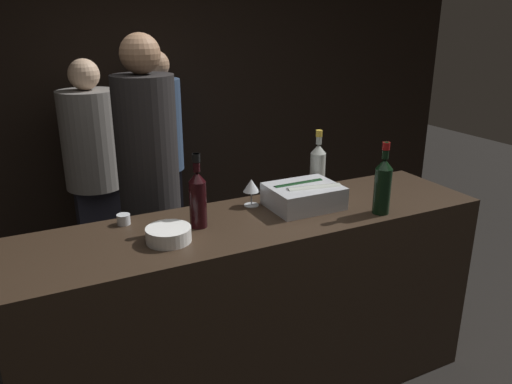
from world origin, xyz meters
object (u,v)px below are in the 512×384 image
(candle_votive, at_px, (124,219))
(person_in_hoodie, at_px, (94,165))
(red_wine_bottle_burgundy, at_px, (383,184))
(person_grey_polo, at_px, (150,182))
(wine_glass, at_px, (251,186))
(red_wine_bottle_black_foil, at_px, (198,197))
(rose_wine_bottle, at_px, (318,166))
(person_blond_tee, at_px, (161,148))
(bowl_white, at_px, (169,234))
(ice_bin_with_bottles, at_px, (304,195))

(candle_votive, height_order, person_in_hoodie, person_in_hoodie)
(red_wine_bottle_burgundy, xyz_separation_m, person_grey_polo, (-0.89, 0.89, -0.12))
(wine_glass, bearing_deg, red_wine_bottle_black_foil, -157.97)
(rose_wine_bottle, xyz_separation_m, person_blond_tee, (-0.41, 1.58, -0.21))
(candle_votive, bearing_deg, red_wine_bottle_black_foil, -30.71)
(person_blond_tee, bearing_deg, candle_votive, 161.96)
(red_wine_bottle_burgundy, bearing_deg, person_blond_tee, 104.21)
(rose_wine_bottle, bearing_deg, candle_votive, -179.64)
(person_in_hoodie, xyz_separation_m, person_grey_polo, (0.16, -0.95, 0.13))
(rose_wine_bottle, distance_m, person_in_hoodie, 1.73)
(bowl_white, relative_size, person_blond_tee, 0.11)
(ice_bin_with_bottles, relative_size, candle_votive, 5.67)
(rose_wine_bottle, relative_size, person_blond_tee, 0.20)
(rose_wine_bottle, bearing_deg, ice_bin_with_bottles, -136.95)
(ice_bin_with_bottles, xyz_separation_m, person_blond_tee, (-0.22, 1.76, -0.14))
(wine_glass, bearing_deg, ice_bin_with_bottles, -29.68)
(wine_glass, distance_m, red_wine_bottle_burgundy, 0.63)
(wine_glass, distance_m, person_blond_tee, 1.64)
(ice_bin_with_bottles, height_order, candle_votive, ice_bin_with_bottles)
(candle_votive, xyz_separation_m, red_wine_bottle_burgundy, (1.14, -0.41, 0.12))
(bowl_white, xyz_separation_m, person_blond_tee, (0.50, 1.86, -0.11))
(wine_glass, height_order, rose_wine_bottle, rose_wine_bottle)
(candle_votive, distance_m, person_in_hoodie, 1.44)
(wine_glass, distance_m, red_wine_bottle_black_foil, 0.36)
(bowl_white, relative_size, candle_votive, 3.15)
(candle_votive, xyz_separation_m, person_in_hoodie, (0.09, 1.43, -0.13))
(rose_wine_bottle, height_order, person_blond_tee, person_blond_tee)
(candle_votive, distance_m, person_blond_tee, 1.71)
(bowl_white, bearing_deg, wine_glass, 24.43)
(wine_glass, xyz_separation_m, red_wine_bottle_burgundy, (0.51, -0.37, 0.05))
(candle_votive, height_order, red_wine_bottle_black_foil, red_wine_bottle_black_foil)
(ice_bin_with_bottles, bearing_deg, red_wine_bottle_black_foil, -179.72)
(rose_wine_bottle, relative_size, red_wine_bottle_burgundy, 0.95)
(red_wine_bottle_black_foil, bearing_deg, person_in_hoodie, 97.15)
(bowl_white, height_order, person_blond_tee, person_blond_tee)
(candle_votive, relative_size, red_wine_bottle_burgundy, 0.17)
(ice_bin_with_bottles, xyz_separation_m, wine_glass, (-0.23, 0.13, 0.04))
(wine_glass, height_order, person_blond_tee, person_blond_tee)
(red_wine_bottle_black_foil, distance_m, person_in_hoodie, 1.64)
(ice_bin_with_bottles, height_order, rose_wine_bottle, rose_wine_bottle)
(ice_bin_with_bottles, relative_size, red_wine_bottle_black_foil, 1.02)
(red_wine_bottle_black_foil, relative_size, person_blond_tee, 0.20)
(red_wine_bottle_black_foil, height_order, person_grey_polo, person_grey_polo)
(person_blond_tee, bearing_deg, rose_wine_bottle, -161.81)
(ice_bin_with_bottles, relative_size, person_blond_tee, 0.21)
(ice_bin_with_bottles, bearing_deg, wine_glass, 150.32)
(bowl_white, distance_m, wine_glass, 0.55)
(rose_wine_bottle, height_order, red_wine_bottle_burgundy, red_wine_bottle_burgundy)
(red_wine_bottle_burgundy, bearing_deg, person_grey_polo, 134.80)
(red_wine_bottle_black_foil, distance_m, person_blond_tee, 1.81)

